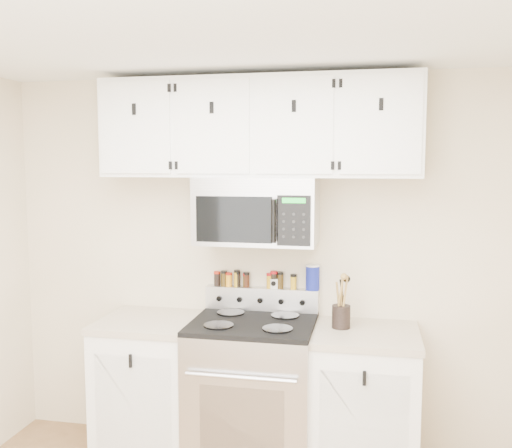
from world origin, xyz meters
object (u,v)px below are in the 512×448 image
Objects in this scene: microwave at (257,211)px; salt_canister at (313,277)px; utensil_crock at (341,315)px; range at (253,393)px.

microwave is 0.58m from salt_canister.
salt_canister is at bearing 132.29° from utensil_crock.
microwave is at bearing 89.77° from range.
salt_canister is (0.34, 0.28, 0.70)m from range.
utensil_crock is 1.94× the size of salt_canister.
microwave is at bearing 173.21° from utensil_crock.
microwave is 0.83m from utensil_crock.
salt_canister is at bearing 24.61° from microwave.
microwave reaches higher than utensil_crock.
salt_canister reaches higher than range.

